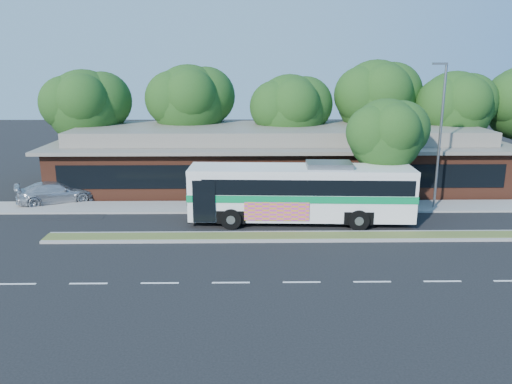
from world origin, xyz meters
The scene contains 14 objects.
ground centered at (0.00, 0.00, 0.00)m, with size 120.00×120.00×0.00m, color black.
median_strip centered at (0.00, 0.60, 0.07)m, with size 26.00×1.10×0.15m, color brown.
sidewalk centered at (0.00, 6.40, 0.06)m, with size 44.00×2.60×0.12m, color gray.
parking_lot centered at (-18.00, 10.00, 0.01)m, with size 14.00×12.00×0.01m, color black.
plaza_building centered at (0.00, 12.99, 2.13)m, with size 33.20×11.20×4.45m.
lamp_post centered at (9.56, 6.00, 4.90)m, with size 0.93×0.18×9.07m.
tree_bg_a centered at (-14.58, 15.14, 5.87)m, with size 6.47×5.80×8.63m.
tree_bg_b centered at (-6.57, 16.14, 6.14)m, with size 6.69×6.00×9.00m.
tree_bg_c centered at (1.40, 15.13, 5.59)m, with size 6.24×5.60×8.26m.
tree_bg_d centered at (8.45, 16.15, 6.42)m, with size 6.91×6.20×9.37m.
tree_bg_e centered at (14.42, 15.14, 5.74)m, with size 6.47×5.80×8.50m.
transit_bus centered at (0.81, 3.28, 2.00)m, with size 12.91×3.41×3.59m.
sedan centered at (-15.05, 7.80, 0.72)m, with size 2.01×4.95×1.44m, color #B1B3B8.
sidewalk_tree centered at (6.35, 5.41, 4.89)m, with size 4.95×4.44×7.01m.
Camera 1 is at (-2.23, -24.47, 8.94)m, focal length 35.00 mm.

